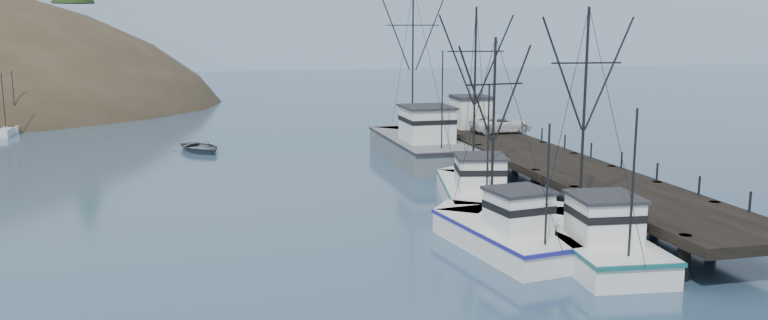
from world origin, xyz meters
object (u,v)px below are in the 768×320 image
trawler_mid (501,233)px  motorboat (201,152)px  pickup_truck (501,124)px  pier_shed (471,111)px  trawler_far (475,190)px  trawler_near (588,238)px  pier (539,159)px  work_vessel (418,144)px

trawler_mid → motorboat: (-14.38, 32.66, -0.82)m
motorboat → pickup_truck: bearing=-44.0°
pier_shed → motorboat: size_ratio=0.61×
trawler_far → pickup_truck: bearing=62.6°
trawler_near → pickup_truck: 27.20m
pier → pickup_truck: pickup_truck is taller
trawler_near → pickup_truck: trawler_near is taller
trawler_near → work_vessel: work_vessel is taller
trawler_far → pier: bearing=36.1°
pier → motorboat: 29.63m
pier_shed → pier: bearing=-90.2°
work_vessel → pier_shed: 6.79m
trawler_mid → pickup_truck: (10.01, 24.53, 1.91)m
trawler_near → pier_shed: 30.40m
trawler_near → trawler_far: size_ratio=0.98×
trawler_near → motorboat: 38.95m
trawler_near → work_vessel: size_ratio=0.70×
trawler_near → pier_shed: bearing=80.7°
trawler_mid → pier_shed: trawler_mid is taller
trawler_near → pier_shed: (4.90, 29.89, 2.60)m
trawler_mid → trawler_near: bearing=-26.9°
pier → motorboat: (-22.89, 18.73, -1.69)m
pickup_truck → work_vessel: bearing=82.7°
pier → motorboat: size_ratio=8.40×
work_vessel → pickup_truck: 7.24m
work_vessel → pier_shed: bearing=28.9°
pier → pier_shed: size_ratio=13.75×
pier → trawler_near: size_ratio=3.66×
motorboat → trawler_mid: bearing=-91.8°
trawler_mid → work_vessel: 25.11m
pier → trawler_far: (-6.41, -4.68, -0.87)m
trawler_far → pickup_truck: size_ratio=2.35×
trawler_mid → pickup_truck: trawler_mid is taller
trawler_near → trawler_far: 11.22m
pickup_truck → trawler_near: bearing=162.4°
pier → trawler_far: 7.99m
pier_shed → pickup_truck: 3.86m
pier → work_vessel: bearing=116.9°
work_vessel → motorboat: size_ratio=3.26×
trawler_mid → pier_shed: size_ratio=3.34×
pier_shed → motorboat: bearing=168.6°
pier → motorboat: pier is taller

